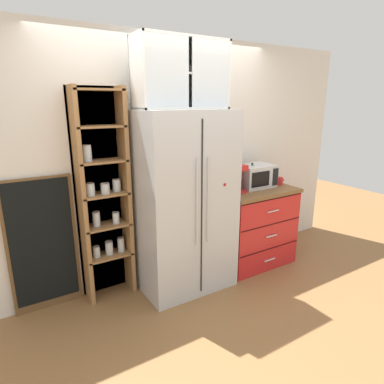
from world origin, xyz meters
name	(u,v)px	position (x,y,z in m)	size (l,w,h in m)	color
ground_plane	(185,283)	(0.00, 0.00, 0.00)	(10.72, 10.72, 0.00)	olive
wall_back_cream	(166,161)	(0.00, 0.40, 1.27)	(5.02, 0.10, 2.55)	silver
refrigerator	(184,202)	(0.00, 0.02, 0.91)	(0.93, 0.69, 1.83)	silver
pantry_shelf_column	(103,195)	(-0.74, 0.29, 1.03)	(0.50, 0.27, 2.04)	brown
counter_cabinet	(252,225)	(0.96, 0.03, 0.46)	(0.93, 0.67, 0.92)	red
microwave	(255,176)	(1.01, 0.08, 1.05)	(0.44, 0.33, 0.26)	silver
coffee_maker	(235,178)	(0.67, 0.04, 1.08)	(0.17, 0.20, 0.31)	red
mug_red	(279,181)	(1.33, -0.01, 0.97)	(0.11, 0.08, 0.09)	red
bottle_green	(252,177)	(0.96, 0.08, 1.05)	(0.06, 0.06, 0.29)	#285B33
bottle_cobalt	(249,178)	(0.96, 0.13, 1.03)	(0.07, 0.07, 0.25)	navy
upper_cabinet	(180,74)	(0.00, 0.07, 2.14)	(0.89, 0.32, 0.63)	silver
chalkboard_menu	(43,245)	(-1.31, 0.33, 0.64)	(0.60, 0.04, 1.27)	brown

